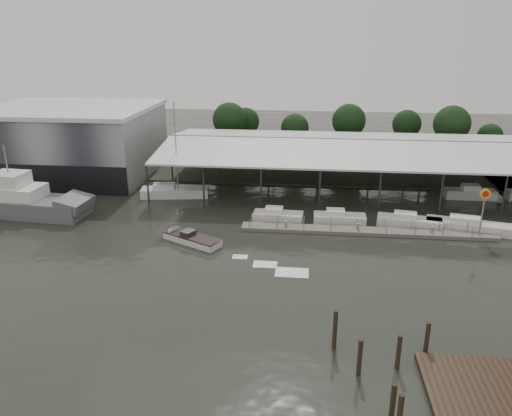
# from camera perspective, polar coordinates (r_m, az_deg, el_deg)

# --- Properties ---
(ground) EXTENTS (200.00, 200.00, 0.00)m
(ground) POSITION_cam_1_polar(r_m,az_deg,el_deg) (48.14, -4.38, -6.64)
(ground) COLOR #242921
(ground) RESTS_ON ground
(land_strip_far) EXTENTS (140.00, 30.00, 0.30)m
(land_strip_far) POSITION_cam_1_polar(r_m,az_deg,el_deg) (87.42, 0.57, 5.58)
(land_strip_far) COLOR #32382A
(land_strip_far) RESTS_ON ground
(land_strip_west) EXTENTS (20.00, 40.00, 0.30)m
(land_strip_west) POSITION_cam_1_polar(r_m,az_deg,el_deg) (89.55, -26.73, 3.81)
(land_strip_west) COLOR #32382A
(land_strip_west) RESTS_ON ground
(storage_warehouse) EXTENTS (24.50, 20.50, 10.50)m
(storage_warehouse) POSITION_cam_1_polar(r_m,az_deg,el_deg) (82.49, -20.21, 7.23)
(storage_warehouse) COLOR #91959A
(storage_warehouse) RESTS_ON ground
(covered_boat_shed) EXTENTS (58.24, 24.00, 6.96)m
(covered_boat_shed) POSITION_cam_1_polar(r_m,az_deg,el_deg) (72.55, 13.05, 7.06)
(covered_boat_shed) COLOR silver
(covered_boat_shed) RESTS_ON ground
(trawler_dock) EXTENTS (3.00, 18.00, 0.50)m
(trawler_dock) POSITION_cam_1_polar(r_m,az_deg,el_deg) (71.32, -26.63, 0.32)
(trawler_dock) COLOR slate
(trawler_dock) RESTS_ON ground
(floating_dock) EXTENTS (28.00, 2.00, 1.40)m
(floating_dock) POSITION_cam_1_polar(r_m,az_deg,el_deg) (56.88, 12.54, -2.61)
(floating_dock) COLOR slate
(floating_dock) RESTS_ON ground
(shell_fuel_sign) EXTENTS (1.10, 0.18, 5.55)m
(shell_fuel_sign) POSITION_cam_1_polar(r_m,az_deg,el_deg) (58.29, 24.60, 0.48)
(shell_fuel_sign) COLOR gray
(shell_fuel_sign) RESTS_ON ground
(grey_trawler) EXTENTS (17.23, 6.03, 8.84)m
(grey_trawler) POSITION_cam_1_polar(r_m,az_deg,el_deg) (67.24, -25.26, 0.66)
(grey_trawler) COLOR #585C61
(grey_trawler) RESTS_ON ground
(white_sailboat) EXTENTS (9.27, 3.89, 12.87)m
(white_sailboat) POSITION_cam_1_polar(r_m,az_deg,el_deg) (68.52, -9.36, 1.83)
(white_sailboat) COLOR white
(white_sailboat) RESTS_ON ground
(speedboat_underway) EXTENTS (16.80, 9.98, 2.00)m
(speedboat_underway) POSITION_cam_1_polar(r_m,az_deg,el_deg) (53.81, -7.79, -3.40)
(speedboat_underway) COLOR white
(speedboat_underway) RESTS_ON ground
(moored_cruiser_0) EXTENTS (5.92, 2.52, 1.70)m
(moored_cruiser_0) POSITION_cam_1_polar(r_m,az_deg,el_deg) (58.97, 2.47, -0.91)
(moored_cruiser_0) COLOR white
(moored_cruiser_0) RESTS_ON ground
(moored_cruiser_1) EXTENTS (6.04, 2.30, 1.70)m
(moored_cruiser_1) POSITION_cam_1_polar(r_m,az_deg,el_deg) (59.04, 9.46, -1.14)
(moored_cruiser_1) COLOR white
(moored_cruiser_1) RESTS_ON ground
(moored_cruiser_2) EXTENTS (7.43, 3.37, 1.70)m
(moored_cruiser_2) POSITION_cam_1_polar(r_m,az_deg,el_deg) (59.90, 17.04, -1.46)
(moored_cruiser_2) COLOR white
(moored_cruiser_2) RESTS_ON ground
(moored_cruiser_3) EXTENTS (9.41, 4.34, 1.70)m
(moored_cruiser_3) POSITION_cam_1_polar(r_m,az_deg,el_deg) (60.90, 23.08, -1.85)
(moored_cruiser_3) COLOR white
(moored_cruiser_3) RESTS_ON ground
(mooring_pilings) EXTENTS (6.68, 8.52, 3.60)m
(mooring_pilings) POSITION_cam_1_polar(r_m,az_deg,el_deg) (34.29, 14.27, -17.20)
(mooring_pilings) COLOR #332619
(mooring_pilings) RESTS_ON ground
(horizon_tree_line) EXTENTS (70.07, 10.65, 9.35)m
(horizon_tree_line) POSITION_cam_1_polar(r_m,az_deg,el_deg) (92.48, 13.65, 9.23)
(horizon_tree_line) COLOR black
(horizon_tree_line) RESTS_ON ground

